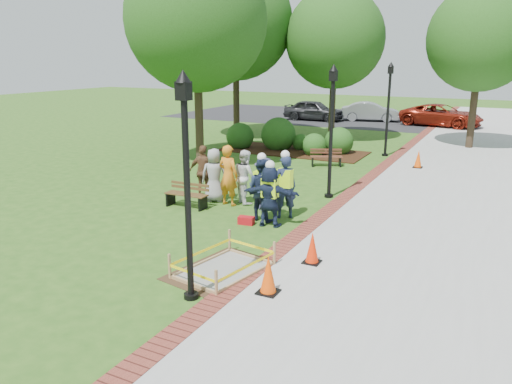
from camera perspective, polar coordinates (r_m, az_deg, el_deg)
The scene contains 35 objects.
ground at distance 12.77m, azimuth -4.47°, elevation -5.33°, with size 100.00×100.00×0.00m, color #285116.
sidewalk at distance 20.70m, azimuth 22.77°, elevation 1.55°, with size 6.00×60.00×0.02m, color #9E9E99.
brick_edging at distance 21.15m, azimuth 14.00°, elevation 2.58°, with size 0.50×60.00×0.03m, color maroon.
mulch_bed at distance 24.45m, azimuth 4.21°, elevation 4.66°, with size 7.00×3.00×0.05m, color #381E0F.
parking_lot at distance 37.96m, azimuth 17.45°, elevation 7.73°, with size 36.00×12.00×0.01m, color black.
wet_concrete_pad at distance 10.79m, azimuth -3.72°, elevation -7.93°, with size 2.10×2.58×0.55m.
bench_near at distance 15.42m, azimuth -7.93°, elevation -0.89°, with size 1.36×0.49×0.73m.
bench_far at distance 21.28m, azimuth 8.02°, elevation 3.55°, with size 1.39×0.94×0.72m.
cone_front at distance 9.77m, azimuth 1.41°, elevation -9.53°, with size 0.40×0.40×0.79m.
cone_back at distance 11.20m, azimuth 6.45°, elevation -6.44°, with size 0.37×0.37×0.74m.
cone_far at distance 21.76m, azimuth 18.05°, elevation 3.55°, with size 0.38×0.38×0.75m.
toolbox at distance 13.77m, azimuth -1.13°, elevation -3.27°, with size 0.43×0.24×0.22m, color #B50D15.
lamp_near at distance 8.99m, azimuth -7.94°, elevation 2.30°, with size 0.28×0.28×4.26m.
lamp_mid at distance 16.11m, azimuth 8.63°, elevation 7.94°, with size 0.28×0.28×4.26m.
lamp_far at distance 23.80m, azimuth 14.91°, elevation 9.89°, with size 0.28×0.28×4.26m.
tree_left at distance 21.48m, azimuth -6.85°, elevation 18.89°, with size 5.79×5.79×8.80m.
tree_back at distance 27.82m, azimuth 9.00°, elevation 16.92°, with size 5.24×5.24×8.03m.
tree_right at distance 27.36m, azimuth 24.33°, elevation 15.70°, with size 5.10×5.10×7.89m.
tree_far at distance 28.54m, azimuth -2.36°, elevation 18.81°, with size 6.23×6.23×9.41m.
shrub_a at distance 25.39m, azimuth -1.83°, elevation 5.04°, with size 1.39×1.39×1.39m, color #1D3F12.
shrub_b at distance 25.07m, azimuth 2.56°, elevation 4.90°, with size 1.72×1.72×1.72m, color #1D3F12.
shrub_c at distance 23.60m, azimuth 6.65°, elevation 4.17°, with size 1.13×1.13×1.13m, color #1D3F12.
shrub_d at distance 24.20m, azimuth 9.39°, elevation 4.34°, with size 1.37×1.37×1.37m, color #1D3F12.
shrub_e at distance 24.95m, azimuth 5.13°, elevation 4.80°, with size 0.86×0.86×0.86m, color #1D3F12.
casual_person_a at distance 15.80m, azimuth -4.79°, elevation 1.92°, with size 0.64×0.53×1.70m.
casual_person_b at distance 15.35m, azimuth -3.18°, elevation 1.90°, with size 0.65×0.46×1.89m.
casual_person_c at distance 15.61m, azimuth -1.23°, elevation 1.77°, with size 0.64×0.61×1.69m.
casual_person_d at distance 16.21m, azimuth -5.97°, elevation 2.29°, with size 0.62×0.46×1.74m.
casual_person_e at distance 14.83m, azimuth 0.92°, elevation 0.90°, with size 0.61×0.59×1.61m.
hivis_worker_a at distance 13.40m, azimuth 1.59°, elevation -0.21°, with size 0.59×0.43×1.83m.
hivis_worker_b at distance 14.12m, azimuth 3.30°, elevation 0.82°, with size 0.69×0.63×1.96m.
hivis_worker_c at distance 13.91m, azimuth 0.66°, elevation 0.56°, with size 0.62×0.45×1.93m.
parked_car_a at distance 37.00m, azimuth 6.59°, elevation 8.14°, with size 4.91×2.14×1.60m, color #28282B.
parked_car_b at distance 37.27m, azimuth 12.87°, elevation 7.91°, with size 4.48×1.95×1.46m, color #99999D.
parked_car_c at distance 35.74m, azimuth 20.30°, elevation 7.06°, with size 4.85×2.11×1.58m, color maroon.
Camera 1 is at (6.30, -10.17, 4.46)m, focal length 35.00 mm.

